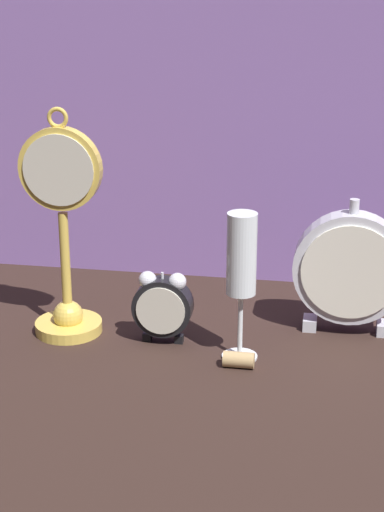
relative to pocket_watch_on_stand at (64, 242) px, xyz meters
name	(u,v)px	position (x,y,z in m)	size (l,w,h in m)	color
ground_plane	(182,359)	(0.18, -0.06, -0.14)	(4.00, 4.00, 0.00)	black
fabric_backdrop_drape	(218,73)	(0.18, 0.26, 0.21)	(1.57, 0.01, 0.70)	#8460A8
pocket_watch_on_stand	(64,242)	(0.00, 0.00, 0.00)	(0.12, 0.10, 0.33)	gold
alarm_clock_twin_bell	(163,304)	(0.15, -0.01, -0.08)	(0.09, 0.03, 0.11)	black
mantel_clock_silver	(350,269)	(0.41, 0.07, -0.04)	(0.17, 0.04, 0.20)	silver
champagne_flute	(241,265)	(0.26, -0.04, 0.00)	(0.05, 0.05, 0.21)	silver
wine_cork	(239,360)	(0.26, -0.07, -0.13)	(0.02, 0.02, 0.04)	tan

